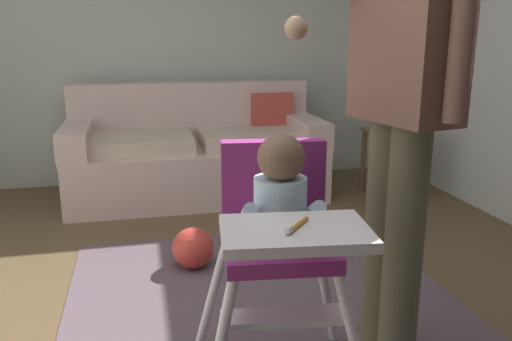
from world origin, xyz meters
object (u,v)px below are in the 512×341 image
side_table (394,148)px  sippy_cup (390,124)px  high_chair (279,221)px  couch (196,153)px  adult_standing (402,106)px  toy_ball (193,248)px

side_table → sippy_cup: bearing=180.0°
high_chair → side_table: (1.47, 2.03, -0.25)m
couch → side_table: size_ratio=3.69×
adult_standing → toy_ball: adult_standing is taller
couch → side_table: couch is taller
side_table → high_chair: bearing=-126.0°
toy_ball → adult_standing: bearing=-56.5°
side_table → sippy_cup: size_ratio=5.20×
couch → toy_ball: (-0.18, -1.34, -0.22)m
adult_standing → side_table: bearing=-128.9°
high_chair → side_table: size_ratio=1.79×
toy_ball → side_table: 1.94m
high_chair → adult_standing: bearing=108.3°
adult_standing → toy_ball: 1.45m
high_chair → sippy_cup: high_chair is taller
high_chair → side_table: high_chair is taller
couch → adult_standing: 2.45m
side_table → sippy_cup: (-0.04, 0.00, 0.19)m
couch → side_table: 1.53m
side_table → adult_standing: bearing=-117.7°
couch → toy_ball: size_ratio=8.59×
side_table → sippy_cup: sippy_cup is taller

